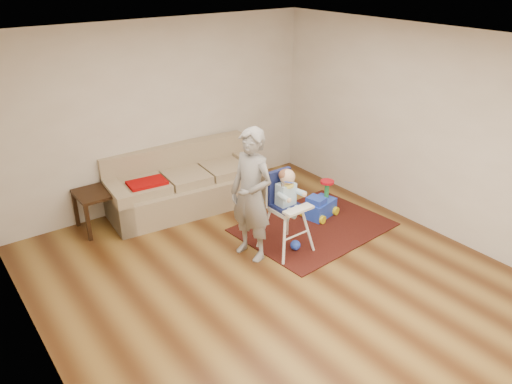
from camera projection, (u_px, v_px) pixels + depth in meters
ground at (276, 281)px, 5.86m from camera, size 5.50×5.50×0.00m
room_envelope at (249, 116)px, 5.44m from camera, size 5.04×5.52×2.72m
sofa at (185, 180)px, 7.39m from camera, size 2.38×1.15×0.89m
side_table at (99, 210)px, 6.89m from camera, size 0.56×0.56×0.56m
area_rug at (314, 227)px, 7.00m from camera, size 2.10×1.65×0.02m
ride_on_toy at (320, 200)px, 7.18m from camera, size 0.53×0.43×0.51m
toy_ball at (295, 245)px, 6.42m from camera, size 0.13×0.13×0.13m
high_chair at (286, 212)px, 6.25m from camera, size 0.54×0.54×1.13m
adult at (251, 195)px, 6.01m from camera, size 0.52×0.68×1.68m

